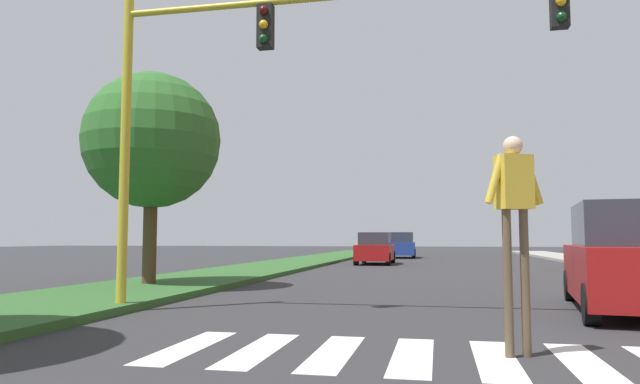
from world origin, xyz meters
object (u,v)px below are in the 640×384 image
object	(u,v)px
suv_crossing	(630,260)
sedan_midblock	(375,249)
traffic_light_gantry	(264,67)
sedan_distant	(402,246)
pedestrian_performer	(515,208)
tree_mid	(152,141)

from	to	relation	value
suv_crossing	sedan_midblock	distance (m)	19.55
traffic_light_gantry	sedan_midblock	distance (m)	20.43
traffic_light_gantry	sedan_distant	distance (m)	30.40
pedestrian_performer	suv_crossing	size ratio (longest dim) A/B	0.52
tree_mid	suv_crossing	bearing A→B (deg)	-13.79
sedan_midblock	sedan_distant	distance (m)	10.11
tree_mid	sedan_midblock	bearing A→B (deg)	74.88
suv_crossing	pedestrian_performer	bearing A→B (deg)	-119.52
traffic_light_gantry	suv_crossing	bearing A→B (deg)	14.91
tree_mid	suv_crossing	size ratio (longest dim) A/B	1.17
sedan_midblock	sedan_distant	size ratio (longest dim) A/B	0.92
pedestrian_performer	sedan_midblock	size ratio (longest dim) A/B	0.61
traffic_light_gantry	sedan_distant	xyz separation A→B (m)	(0.53, 30.19, -3.56)
suv_crossing	tree_mid	bearing A→B (deg)	166.21
sedan_distant	pedestrian_performer	bearing A→B (deg)	-84.25
tree_mid	traffic_light_gantry	size ratio (longest dim) A/B	0.62
tree_mid	suv_crossing	xyz separation A→B (m)	(10.83, -2.66, -2.99)
tree_mid	sedan_distant	world-z (taller)	tree_mid
suv_crossing	sedan_distant	size ratio (longest dim) A/B	1.08
pedestrian_performer	sedan_distant	world-z (taller)	pedestrian_performer
traffic_light_gantry	sedan_midblock	size ratio (longest dim) A/B	2.21
tree_mid	traffic_light_gantry	xyz separation A→B (m)	(4.47, -4.35, 0.45)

